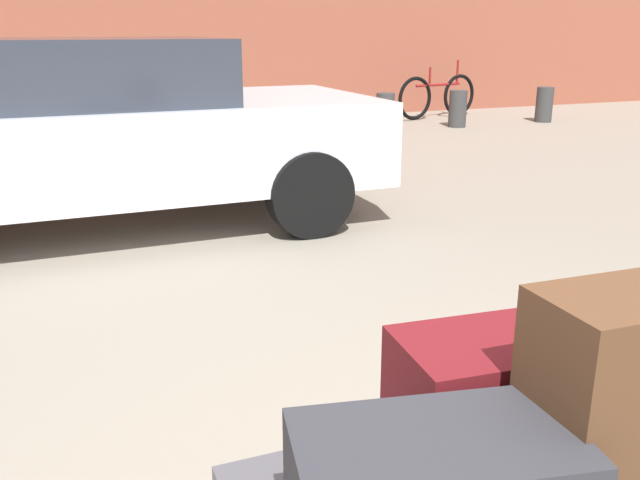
{
  "coord_description": "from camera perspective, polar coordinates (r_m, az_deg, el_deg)",
  "views": [
    {
      "loc": [
        -0.94,
        -1.18,
        1.49
      ],
      "look_at": [
        0.0,
        1.2,
        0.69
      ],
      "focal_mm": 38.13,
      "sensor_mm": 36.0,
      "label": 1
    }
  ],
  "objects": [
    {
      "name": "suitcase_brown_front_left",
      "position": [
        1.74,
        23.23,
        -13.44
      ],
      "size": [
        0.38,
        0.27,
        0.6
      ],
      "primitive_type": "cube",
      "rotation": [
        0.0,
        0.0,
        -0.03
      ],
      "color": "#51331E",
      "rests_on": "luggage_cart"
    },
    {
      "name": "duffel_bag_maroon_rear_left",
      "position": [
        1.98,
        14.22,
        -12.65
      ],
      "size": [
        0.55,
        0.37,
        0.35
      ],
      "primitive_type": "cube",
      "rotation": [
        0.0,
        0.0,
        -0.08
      ],
      "color": "maroon",
      "rests_on": "luggage_cart"
    },
    {
      "name": "parked_car",
      "position": [
        5.45,
        -19.17,
        8.74
      ],
      "size": [
        4.32,
        1.97,
        1.42
      ],
      "color": "silver",
      "rests_on": "ground_plane"
    },
    {
      "name": "bicycle_leaning",
      "position": [
        12.11,
        9.84,
        11.82
      ],
      "size": [
        1.73,
        0.46,
        0.96
      ],
      "color": "black",
      "rests_on": "ground_plane"
    },
    {
      "name": "bollard_kerb_near",
      "position": [
        9.83,
        -2.1,
        10.31
      ],
      "size": [
        0.27,
        0.27,
        0.57
      ],
      "primitive_type": "cylinder",
      "color": "#383838",
      "rests_on": "ground_plane"
    },
    {
      "name": "bollard_kerb_mid",
      "position": [
        10.4,
        5.49,
        10.62
      ],
      "size": [
        0.27,
        0.27,
        0.57
      ],
      "primitive_type": "cylinder",
      "color": "#383838",
      "rests_on": "ground_plane"
    },
    {
      "name": "bollard_kerb_far",
      "position": [
        11.02,
        11.48,
        10.74
      ],
      "size": [
        0.27,
        0.27,
        0.57
      ],
      "primitive_type": "cylinder",
      "color": "#383838",
      "rests_on": "ground_plane"
    },
    {
      "name": "bollard_corner",
      "position": [
        12.0,
        18.31,
        10.74
      ],
      "size": [
        0.27,
        0.27,
        0.57
      ],
      "primitive_type": "cylinder",
      "color": "#383838",
      "rests_on": "ground_plane"
    }
  ]
}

